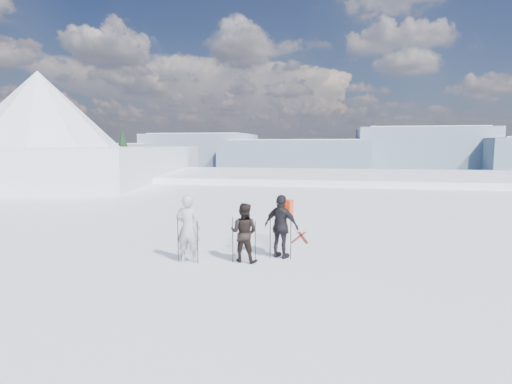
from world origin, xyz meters
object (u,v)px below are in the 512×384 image
skis_loose (301,237)px  skier_dark (244,232)px  skier_pack (281,227)px  skier_grey (188,228)px

skis_loose → skier_dark: bearing=-113.1°
skis_loose → skier_pack: bearing=-98.1°
skier_pack → skis_loose: skier_pack is taller
skier_dark → skis_loose: 3.51m
skier_pack → skis_loose: (0.37, 2.59, -0.90)m
skier_pack → skier_dark: bearing=52.0°
skier_grey → skier_dark: 1.54m
skier_dark → skis_loose: size_ratio=0.97×
skier_dark → skier_pack: (0.97, 0.55, 0.09)m
skier_pack → skis_loose: size_ratio=1.08×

